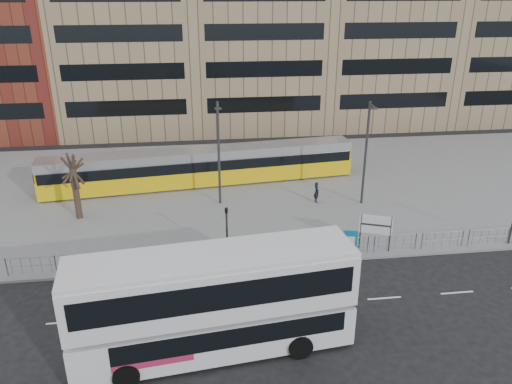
{
  "coord_description": "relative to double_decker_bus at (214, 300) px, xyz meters",
  "views": [
    {
      "loc": [
        -3.37,
        -24.78,
        15.02
      ],
      "look_at": [
        0.55,
        6.0,
        2.15
      ],
      "focal_mm": 35.0,
      "sensor_mm": 36.0,
      "label": 1
    }
  ],
  "objects": [
    {
      "name": "ad_panel",
      "position": [
        8.36,
        7.22,
        -1.52
      ],
      "size": [
        0.84,
        0.26,
        1.59
      ],
      "rotation": [
        0.0,
        0.0,
        -0.24
      ],
      "color": "#2D2D30",
      "rests_on": "plaza"
    },
    {
      "name": "lamp_post_east",
      "position": [
        11.55,
        14.48,
        1.7
      ],
      "size": [
        0.45,
        1.04,
        7.57
      ],
      "color": "#2D2D30",
      "rests_on": "plaza"
    },
    {
      "name": "station_sign",
      "position": [
        10.04,
        7.66,
        -0.9
      ],
      "size": [
        1.84,
        0.78,
        2.24
      ],
      "rotation": [
        0.0,
        0.0,
        -0.37
      ],
      "color": "#2D2D30",
      "rests_on": "plaza"
    },
    {
      "name": "traffic_light_west",
      "position": [
        1.14,
        8.04,
        -0.48
      ],
      "size": [
        0.23,
        0.25,
        3.1
      ],
      "rotation": [
        0.0,
        0.0,
        -0.41
      ],
      "color": "#2D2D30",
      "rests_on": "plaza"
    },
    {
      "name": "bare_tree",
      "position": [
        -8.63,
        14.55,
        2.39
      ],
      "size": [
        4.12,
        4.12,
        6.73
      ],
      "color": "#30231B",
      "rests_on": "plaza"
    },
    {
      "name": "road_markings",
      "position": [
        3.91,
        2.82,
        -2.6
      ],
      "size": [
        62.0,
        0.12,
        0.01
      ],
      "primitive_type": "cube",
      "color": "white",
      "rests_on": "ground"
    },
    {
      "name": "tram",
      "position": [
        -0.01,
        19.91,
        -0.99
      ],
      "size": [
        24.85,
        5.12,
        2.92
      ],
      "rotation": [
        0.0,
        0.0,
        0.11
      ],
      "color": "yellow",
      "rests_on": "plaza"
    },
    {
      "name": "pedestrian",
      "position": [
        8.27,
        15.17,
        -1.68
      ],
      "size": [
        0.44,
        0.61,
        1.56
      ],
      "primitive_type": "imported",
      "rotation": [
        0.0,
        0.0,
        1.7
      ],
      "color": "black",
      "rests_on": "plaza"
    },
    {
      "name": "building_row",
      "position": [
        4.46,
        41.09,
        10.31
      ],
      "size": [
        70.4,
        18.4,
        31.2
      ],
      "color": "brown",
      "rests_on": "ground"
    },
    {
      "name": "lamp_post_west",
      "position": [
        1.18,
        15.79,
        1.7
      ],
      "size": [
        0.45,
        1.04,
        7.57
      ],
      "color": "#2D2D30",
      "rests_on": "plaza"
    },
    {
      "name": "plaza",
      "position": [
        2.91,
        18.82,
        -2.53
      ],
      "size": [
        64.0,
        24.0,
        0.15
      ],
      "primitive_type": "cube",
      "color": "gray",
      "rests_on": "ground"
    },
    {
      "name": "ground",
      "position": [
        2.91,
        6.82,
        -2.6
      ],
      "size": [
        120.0,
        120.0,
        0.0
      ],
      "primitive_type": "plane",
      "color": "black",
      "rests_on": "ground"
    },
    {
      "name": "pedestrian_barrier",
      "position": [
        4.91,
        7.32,
        -1.62
      ],
      "size": [
        32.07,
        0.07,
        1.1
      ],
      "color": "gray",
      "rests_on": "plaza"
    },
    {
      "name": "double_decker_bus",
      "position": [
        0.0,
        0.0,
        0.0
      ],
      "size": [
        12.29,
        4.14,
        4.82
      ],
      "rotation": [
        0.0,
        0.0,
        0.11
      ],
      "color": "silver",
      "rests_on": "ground"
    },
    {
      "name": "kerb",
      "position": [
        2.91,
        6.87,
        -2.53
      ],
      "size": [
        64.0,
        0.25,
        0.17
      ],
      "primitive_type": "cube",
      "color": "gray",
      "rests_on": "ground"
    }
  ]
}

